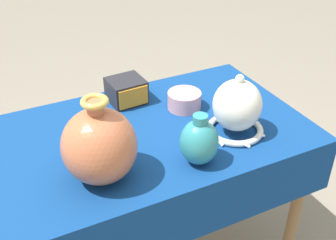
# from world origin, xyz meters

# --- Properties ---
(display_table) EXTENTS (1.14, 0.67, 0.70)m
(display_table) POSITION_xyz_m (0.00, -0.01, 0.63)
(display_table) COLOR olive
(display_table) RESTS_ON ground_plane
(vase_tall_bulbous) EXTENTS (0.22, 0.22, 0.27)m
(vase_tall_bulbous) POSITION_xyz_m (-0.20, -0.17, 0.82)
(vase_tall_bulbous) COLOR #BC6642
(vase_tall_bulbous) RESTS_ON display_table
(vase_dome_bell) EXTENTS (0.20, 0.21, 0.22)m
(vase_dome_bell) POSITION_xyz_m (0.29, -0.14, 0.80)
(vase_dome_bell) COLOR white
(vase_dome_bell) RESTS_ON display_table
(mosaic_tile_box) EXTENTS (0.14, 0.14, 0.09)m
(mosaic_tile_box) POSITION_xyz_m (0.03, 0.22, 0.75)
(mosaic_tile_box) COLOR #232328
(mosaic_tile_box) RESTS_ON display_table
(jar_round_teal) EXTENTS (0.12, 0.12, 0.17)m
(jar_round_teal) POSITION_xyz_m (0.09, -0.23, 0.78)
(jar_round_teal) COLOR teal
(jar_round_teal) RESTS_ON display_table
(pot_squat_rose) EXTENTS (0.13, 0.13, 0.06)m
(pot_squat_rose) POSITION_xyz_m (0.21, 0.08, 0.74)
(pot_squat_rose) COLOR #D19399
(pot_squat_rose) RESTS_ON display_table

